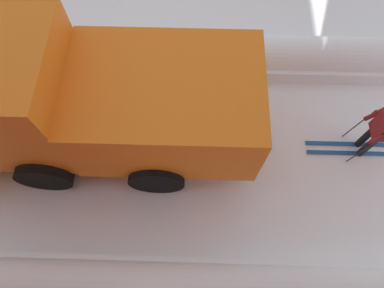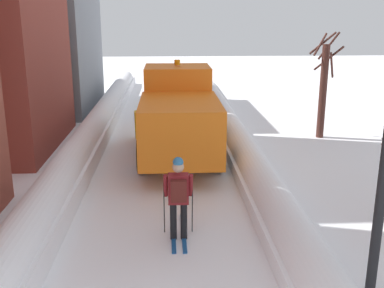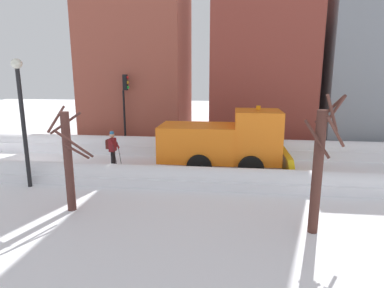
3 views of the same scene
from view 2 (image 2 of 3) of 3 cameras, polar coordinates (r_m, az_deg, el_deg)
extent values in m
plane|color=white|center=(14.47, -3.64, -2.55)|extent=(80.00, 80.00, 0.00)
cube|color=white|center=(14.65, -13.90, -1.66)|extent=(1.10, 36.00, 0.53)
cylinder|color=white|center=(14.58, -13.97, -0.66)|extent=(0.90, 34.20, 0.90)
cube|color=white|center=(14.61, 6.62, -1.66)|extent=(1.10, 36.00, 0.37)
cylinder|color=white|center=(14.56, 6.64, -0.96)|extent=(0.90, 34.20, 0.90)
cube|color=gray|center=(24.61, -21.02, 14.52)|extent=(7.01, 7.48, 8.87)
cube|color=orange|center=(13.23, -1.53, 2.04)|extent=(2.30, 3.40, 1.60)
cube|color=orange|center=(15.80, -1.82, 5.60)|extent=(2.20, 2.00, 2.30)
cube|color=black|center=(16.67, -1.91, 7.89)|extent=(1.85, 0.06, 1.01)
cube|color=gold|center=(17.37, -1.89, 2.48)|extent=(3.20, 0.46, 1.13)
cylinder|color=orange|center=(15.63, -1.86, 10.18)|extent=(0.20, 0.20, 0.18)
cylinder|color=black|center=(15.78, -5.93, 1.04)|extent=(0.25, 1.10, 1.10)
cylinder|color=black|center=(15.83, 2.41, 1.16)|extent=(0.25, 1.10, 1.10)
cylinder|color=black|center=(13.67, -6.35, -1.30)|extent=(0.25, 1.10, 1.10)
cylinder|color=black|center=(13.73, 3.28, -1.15)|extent=(0.25, 1.10, 1.10)
cylinder|color=black|center=(9.63, -2.35, -9.62)|extent=(0.14, 0.14, 0.82)
cylinder|color=black|center=(9.64, -1.03, -9.60)|extent=(0.14, 0.14, 0.82)
cube|color=maroon|center=(9.35, -1.73, -5.62)|extent=(0.42, 0.26, 0.62)
cube|color=#591E19|center=(9.14, -1.70, -5.92)|extent=(0.32, 0.16, 0.44)
sphere|color=tan|center=(9.19, -1.75, -2.89)|extent=(0.24, 0.24, 0.24)
sphere|color=teal|center=(9.16, -1.76, -2.30)|extent=(0.22, 0.22, 0.22)
cylinder|color=maroon|center=(9.43, -3.33, -5.25)|extent=(0.09, 0.33, 0.56)
cylinder|color=maroon|center=(9.44, -0.16, -5.19)|extent=(0.09, 0.33, 0.56)
cube|color=#194C8C|center=(10.03, -2.35, -11.05)|extent=(0.09, 1.80, 0.03)
cube|color=#194C8C|center=(10.04, -1.07, -11.02)|extent=(0.09, 1.80, 0.03)
cylinder|color=#262628|center=(9.76, -3.51, -8.07)|extent=(0.02, 0.19, 1.19)
cylinder|color=#262628|center=(9.77, 0.04, -8.01)|extent=(0.02, 0.19, 1.19)
cylinder|color=#4A2A23|center=(17.99, 16.10, 6.30)|extent=(0.28, 0.28, 3.54)
cylinder|color=#4A2A23|center=(17.81, 17.13, 9.43)|extent=(0.44, 0.67, 1.02)
cylinder|color=#4A2A23|center=(17.96, 15.81, 11.94)|extent=(0.66, 0.57, 0.84)
cylinder|color=#4A2A23|center=(18.12, 16.11, 12.07)|extent=(1.03, 0.17, 0.84)
cylinder|color=#4A2A23|center=(18.22, 16.78, 10.25)|extent=(0.90, 0.79, 1.01)
cylinder|color=#4A2A23|center=(18.06, 16.79, 11.70)|extent=(0.64, 0.55, 1.07)
camera|label=1|loc=(12.83, -17.59, 25.37)|focal=31.47mm
camera|label=3|loc=(20.65, 43.95, 11.32)|focal=30.25mm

